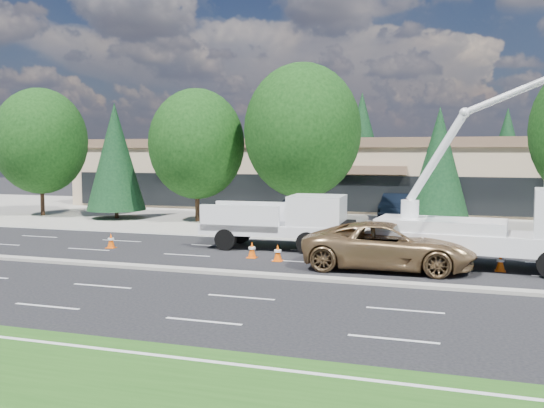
% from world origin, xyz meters
% --- Properties ---
extents(ground, '(140.00, 140.00, 0.00)m').
position_xyz_m(ground, '(0.00, 0.00, 0.00)').
color(ground, black).
rests_on(ground, ground).
extents(concrete_apron, '(140.00, 22.00, 0.01)m').
position_xyz_m(concrete_apron, '(0.00, 20.00, 0.01)').
color(concrete_apron, gray).
rests_on(concrete_apron, ground).
extents(road_median, '(120.00, 0.55, 0.12)m').
position_xyz_m(road_median, '(0.00, 0.00, 0.06)').
color(road_median, gray).
rests_on(road_median, ground).
extents(strip_mall, '(50.40, 15.40, 5.50)m').
position_xyz_m(strip_mall, '(0.00, 29.97, 2.83)').
color(strip_mall, tan).
rests_on(strip_mall, ground).
extents(tree_front_a, '(6.44, 6.44, 8.93)m').
position_xyz_m(tree_front_a, '(-22.00, 15.00, 5.23)').
color(tree_front_a, '#332114').
rests_on(tree_front_a, ground).
extents(tree_front_b, '(3.93, 3.93, 7.76)m').
position_xyz_m(tree_front_b, '(-16.00, 15.00, 4.16)').
color(tree_front_b, '#332114').
rests_on(tree_front_b, ground).
extents(tree_front_c, '(6.14, 6.14, 8.52)m').
position_xyz_m(tree_front_c, '(-10.00, 15.00, 4.99)').
color(tree_front_c, '#332114').
rests_on(tree_front_c, ground).
extents(tree_front_d, '(7.08, 7.08, 9.83)m').
position_xyz_m(tree_front_d, '(-3.00, 15.00, 5.75)').
color(tree_front_d, '#332114').
rests_on(tree_front_d, ground).
extents(tree_front_e, '(3.57, 3.57, 7.03)m').
position_xyz_m(tree_front_e, '(5.00, 15.00, 3.77)').
color(tree_front_e, '#332114').
rests_on(tree_front_e, ground).
extents(tree_back_a, '(4.56, 4.56, 9.00)m').
position_xyz_m(tree_back_a, '(-18.00, 42.00, 4.83)').
color(tree_back_a, '#332114').
rests_on(tree_back_a, ground).
extents(tree_back_b, '(5.35, 5.35, 10.54)m').
position_xyz_m(tree_back_b, '(-4.00, 42.00, 5.66)').
color(tree_back_b, '#332114').
rests_on(tree_back_b, ground).
extents(tree_back_c, '(4.41, 4.41, 8.69)m').
position_xyz_m(tree_back_c, '(10.00, 42.00, 4.66)').
color(tree_back_c, '#332114').
rests_on(tree_back_c, ground).
extents(utility_pickup, '(6.68, 2.86, 2.52)m').
position_xyz_m(utility_pickup, '(-1.51, 6.22, 1.04)').
color(utility_pickup, white).
rests_on(utility_pickup, ground).
extents(bucket_truck, '(8.64, 3.22, 8.87)m').
position_xyz_m(bucket_truck, '(7.81, 4.13, 1.94)').
color(bucket_truck, white).
rests_on(bucket_truck, ground).
extents(traffic_cone_a, '(0.40, 0.40, 0.70)m').
position_xyz_m(traffic_cone_a, '(-9.27, 3.92, 0.34)').
color(traffic_cone_a, '#F85907').
rests_on(traffic_cone_a, ground).
extents(traffic_cone_b, '(0.40, 0.40, 0.70)m').
position_xyz_m(traffic_cone_b, '(-2.07, 3.50, 0.34)').
color(traffic_cone_b, '#F85907').
rests_on(traffic_cone_b, ground).
extents(traffic_cone_c, '(0.40, 0.40, 0.70)m').
position_xyz_m(traffic_cone_c, '(-0.80, 3.12, 0.34)').
color(traffic_cone_c, '#F85907').
rests_on(traffic_cone_c, ground).
extents(traffic_cone_d, '(0.40, 0.40, 0.70)m').
position_xyz_m(traffic_cone_d, '(7.85, 3.70, 0.34)').
color(traffic_cone_d, '#F85907').
rests_on(traffic_cone_d, ground).
extents(minivan, '(6.58, 3.19, 1.80)m').
position_xyz_m(minivan, '(3.76, 2.80, 0.90)').
color(minivan, olive).
rests_on(minivan, ground).
extents(parked_car_west, '(2.99, 4.65, 1.47)m').
position_xyz_m(parked_car_west, '(-4.92, 19.98, 0.74)').
color(parked_car_west, black).
rests_on(parked_car_west, ground).
extents(parked_car_east, '(1.78, 5.04, 1.66)m').
position_xyz_m(parked_car_east, '(1.95, 21.00, 0.83)').
color(parked_car_east, black).
rests_on(parked_car_east, ground).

